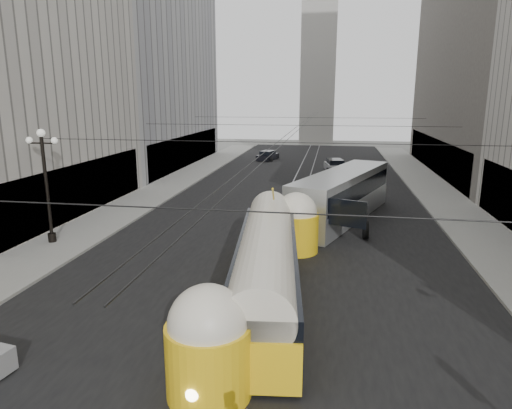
% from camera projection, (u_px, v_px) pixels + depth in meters
% --- Properties ---
extents(road, '(20.00, 85.00, 0.02)m').
position_uv_depth(road, '(294.00, 198.00, 37.94)').
color(road, black).
rests_on(road, ground).
extents(sidewalk_left, '(4.00, 72.00, 0.15)m').
position_uv_depth(sidewalk_left, '(171.00, 185.00, 43.21)').
color(sidewalk_left, gray).
rests_on(sidewalk_left, ground).
extents(sidewalk_right, '(4.00, 72.00, 0.15)m').
position_uv_depth(sidewalk_right, '(437.00, 193.00, 39.35)').
color(sidewalk_right, gray).
rests_on(sidewalk_right, ground).
extents(rail_left, '(0.12, 85.00, 0.04)m').
position_uv_depth(rail_left, '(285.00, 198.00, 38.06)').
color(rail_left, gray).
rests_on(rail_left, ground).
extents(rail_right, '(0.12, 85.00, 0.04)m').
position_uv_depth(rail_right, '(303.00, 198.00, 37.82)').
color(rail_right, gray).
rests_on(rail_right, ground).
extents(building_left_far, '(12.60, 28.60, 28.60)m').
position_uv_depth(building_left_far, '(136.00, 43.00, 52.73)').
color(building_left_far, '#999999').
rests_on(building_left_far, ground).
extents(building_right_far, '(12.60, 32.60, 32.60)m').
position_uv_depth(building_right_far, '(509.00, 14.00, 45.84)').
color(building_right_far, '#514C47').
rests_on(building_right_far, ground).
extents(distant_tower, '(6.00, 6.00, 31.36)m').
position_uv_depth(distant_tower, '(319.00, 57.00, 80.07)').
color(distant_tower, '#B2AFA8').
rests_on(distant_tower, ground).
extents(lamppost_left_mid, '(1.86, 0.44, 6.37)m').
position_uv_depth(lamppost_left_mid, '(46.00, 180.00, 25.19)').
color(lamppost_left_mid, black).
rests_on(lamppost_left_mid, sidewalk_left).
extents(catenary, '(25.00, 72.00, 0.23)m').
position_uv_depth(catenary, '(296.00, 127.00, 35.59)').
color(catenary, black).
rests_on(catenary, ground).
extents(streetcar, '(3.81, 15.15, 3.32)m').
position_uv_depth(streetcar, '(266.00, 263.00, 18.49)').
color(streetcar, yellow).
rests_on(streetcar, ground).
extents(city_bus, '(7.02, 13.38, 3.28)m').
position_uv_depth(city_bus, '(342.00, 194.00, 30.96)').
color(city_bus, '#A7ABAC').
rests_on(city_bus, ground).
extents(sedan_white_far, '(2.58, 4.64, 1.38)m').
position_uv_depth(sedan_white_far, '(335.00, 166.00, 51.27)').
color(sedan_white_far, silver).
rests_on(sedan_white_far, ground).
extents(sedan_dark_far, '(2.67, 4.26, 1.25)m').
position_uv_depth(sedan_dark_far, '(268.00, 156.00, 60.44)').
color(sedan_dark_far, black).
rests_on(sedan_dark_far, ground).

